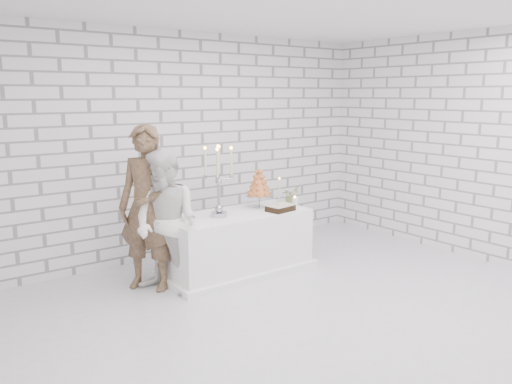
{
  "coord_description": "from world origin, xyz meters",
  "views": [
    {
      "loc": [
        -3.35,
        -3.64,
        2.18
      ],
      "look_at": [
        0.2,
        1.11,
        1.05
      ],
      "focal_mm": 36.1,
      "sensor_mm": 36.0,
      "label": 1
    }
  ],
  "objects_px": {
    "candelabra": "(219,181)",
    "bride": "(167,223)",
    "cake_table": "(237,243)",
    "croquembouche": "(259,188)",
    "groom": "(148,208)"
  },
  "relations": [
    {
      "from": "candelabra",
      "to": "bride",
      "type": "bearing_deg",
      "value": -173.71
    },
    {
      "from": "cake_table",
      "to": "croquembouche",
      "type": "bearing_deg",
      "value": 12.36
    },
    {
      "from": "cake_table",
      "to": "croquembouche",
      "type": "xyz_separation_m",
      "value": [
        0.41,
        0.09,
        0.63
      ]
    },
    {
      "from": "cake_table",
      "to": "croquembouche",
      "type": "height_order",
      "value": "croquembouche"
    },
    {
      "from": "cake_table",
      "to": "bride",
      "type": "xyz_separation_m",
      "value": [
        -1.01,
        -0.11,
        0.43
      ]
    },
    {
      "from": "bride",
      "to": "candelabra",
      "type": "height_order",
      "value": "same"
    },
    {
      "from": "cake_table",
      "to": "groom",
      "type": "xyz_separation_m",
      "value": [
        -1.1,
        0.15,
        0.56
      ]
    },
    {
      "from": "candelabra",
      "to": "groom",
      "type": "bearing_deg",
      "value": 167.68
    },
    {
      "from": "cake_table",
      "to": "candelabra",
      "type": "bearing_deg",
      "value": -172.92
    },
    {
      "from": "bride",
      "to": "candelabra",
      "type": "bearing_deg",
      "value": 70.81
    },
    {
      "from": "groom",
      "to": "candelabra",
      "type": "relative_size",
      "value": 2.18
    },
    {
      "from": "bride",
      "to": "croquembouche",
      "type": "xyz_separation_m",
      "value": [
        1.42,
        0.2,
        0.2
      ]
    },
    {
      "from": "groom",
      "to": "bride",
      "type": "bearing_deg",
      "value": -18.98
    },
    {
      "from": "groom",
      "to": "cake_table",
      "type": "bearing_deg",
      "value": 43.06
    },
    {
      "from": "candelabra",
      "to": "cake_table",
      "type": "bearing_deg",
      "value": 7.08
    }
  ]
}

